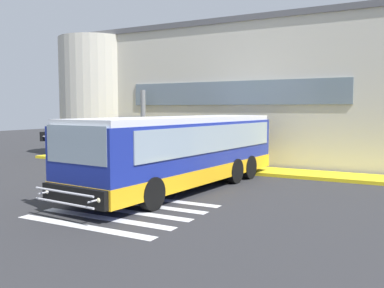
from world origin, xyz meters
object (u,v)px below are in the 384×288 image
at_px(bus_main_foreground, 183,153).
at_px(passenger_by_doorway, 166,145).
at_px(passenger_near_column, 151,144).
at_px(passenger_at_curb_edge, 188,147).
at_px(entry_support_column, 143,125).

height_order(bus_main_foreground, passenger_by_doorway, bus_main_foreground).
distance_m(passenger_near_column, passenger_at_curb_edge, 2.63).
xyz_separation_m(passenger_near_column, passenger_at_curb_edge, (2.58, -0.51, 0.00)).
xyz_separation_m(bus_main_foreground, passenger_by_doorway, (-3.85, 5.02, -0.22)).
bearing_deg(entry_support_column, bus_main_foreground, -44.69).
relative_size(entry_support_column, passenger_at_curb_edge, 2.32).
bearing_deg(entry_support_column, passenger_at_curb_edge, -16.00).
relative_size(entry_support_column, bus_main_foreground, 0.35).
height_order(bus_main_foreground, passenger_at_curb_edge, bus_main_foreground).
relative_size(passenger_near_column, passenger_at_curb_edge, 1.00).
relative_size(bus_main_foreground, passenger_by_doorway, 6.59).
xyz_separation_m(entry_support_column, passenger_by_doorway, (1.91, -0.68, -0.98)).
bearing_deg(passenger_at_curb_edge, entry_support_column, 164.00).
xyz_separation_m(entry_support_column, passenger_at_curb_edge, (3.38, -0.97, -1.01)).
bearing_deg(entry_support_column, passenger_near_column, -29.70).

